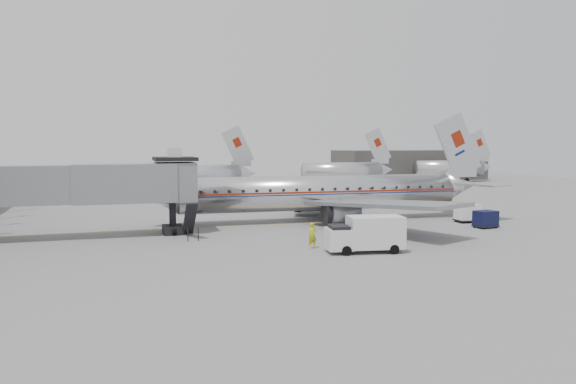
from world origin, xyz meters
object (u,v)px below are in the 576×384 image
Objects in this scene: ramp_worker at (313,236)px; baggage_cart_white at (468,213)px; service_van at (366,233)px; baggage_cart_navy at (486,219)px; airliner at (327,193)px.

baggage_cart_white is at bearing 14.34° from ramp_worker.
baggage_cart_navy is at bearing 33.66° from service_van.
service_van is 2.46× the size of baggage_cart_white.
ramp_worker reaches higher than baggage_cart_white.
ramp_worker is (-2.99, 2.45, -0.38)m from service_van.
baggage_cart_navy is at bearing -97.81° from baggage_cart_white.
airliner is 18.29× the size of ramp_worker.
service_van reaches higher than baggage_cart_white.
service_van is 2.98× the size of ramp_worker.
ramp_worker is (-17.99, -4.49, 0.12)m from baggage_cart_navy.
airliner is at bearing 86.70° from service_van.
baggage_cart_navy is 0.94× the size of baggage_cart_white.
airliner reaches higher than baggage_cart_white.
service_van is at bearing -143.89° from baggage_cart_white.
airliner is at bearing 159.28° from baggage_cart_white.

